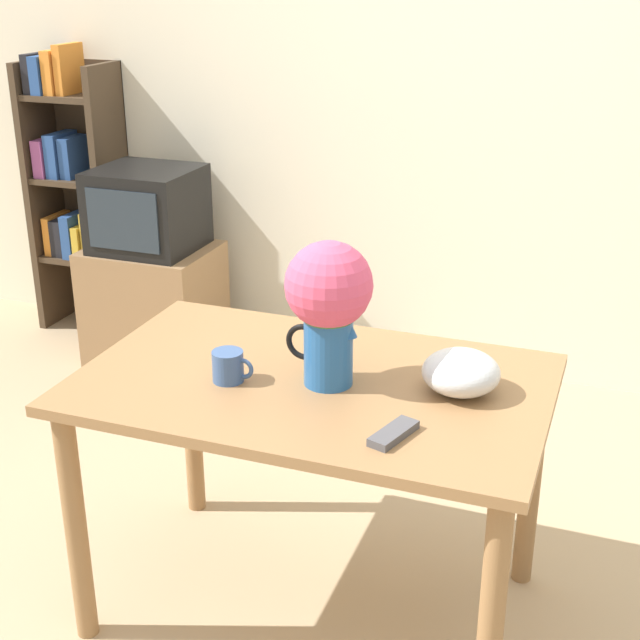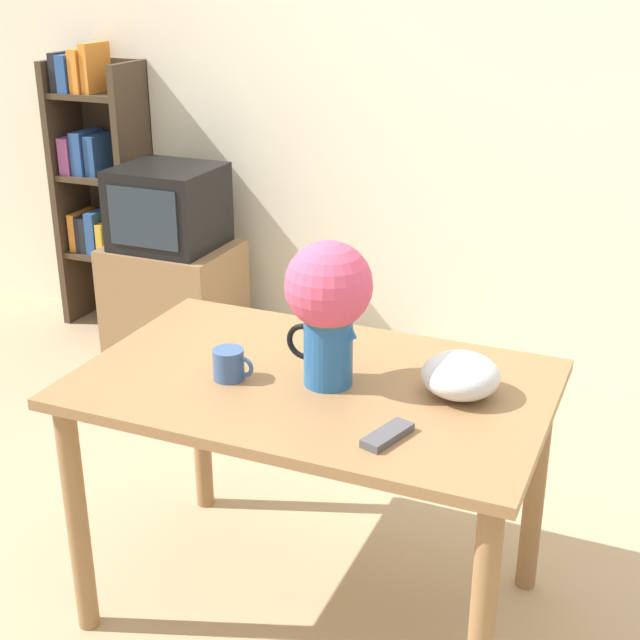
# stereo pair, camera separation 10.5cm
# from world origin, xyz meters

# --- Properties ---
(ground_plane) EXTENTS (12.00, 12.00, 0.00)m
(ground_plane) POSITION_xyz_m (0.00, 0.00, 0.00)
(ground_plane) COLOR tan
(wall_back) EXTENTS (8.00, 0.05, 2.60)m
(wall_back) POSITION_xyz_m (0.00, 1.91, 1.30)
(wall_back) COLOR #EDE5CC
(wall_back) RESTS_ON ground_plane
(table) EXTENTS (1.24, 0.79, 0.74)m
(table) POSITION_xyz_m (-0.13, 0.11, 0.63)
(table) COLOR olive
(table) RESTS_ON ground_plane
(flower_vase) EXTENTS (0.23, 0.23, 0.39)m
(flower_vase) POSITION_xyz_m (-0.08, 0.10, 0.97)
(flower_vase) COLOR #235B9E
(flower_vase) RESTS_ON table
(coffee_mug) EXTENTS (0.11, 0.08, 0.08)m
(coffee_mug) POSITION_xyz_m (-0.33, 0.02, 0.78)
(coffee_mug) COLOR #385689
(coffee_mug) RESTS_ON table
(white_bowl) EXTENTS (0.20, 0.20, 0.11)m
(white_bowl) POSITION_xyz_m (0.25, 0.17, 0.79)
(white_bowl) COLOR silver
(white_bowl) RESTS_ON table
(remote_control) EXTENTS (0.09, 0.16, 0.02)m
(remote_control) POSITION_xyz_m (0.16, -0.11, 0.75)
(remote_control) COLOR #4C4C51
(remote_control) RESTS_ON table
(tv_stand) EXTENTS (0.56, 0.45, 0.55)m
(tv_stand) POSITION_xyz_m (-1.43, 1.49, 0.28)
(tv_stand) COLOR #8E6B47
(tv_stand) RESTS_ON ground_plane
(tv_set) EXTENTS (0.44, 0.42, 0.36)m
(tv_set) POSITION_xyz_m (-1.43, 1.48, 0.74)
(tv_set) COLOR black
(tv_set) RESTS_ON tv_stand
(bookshelf) EXTENTS (0.44, 0.29, 1.41)m
(bookshelf) POSITION_xyz_m (-2.00, 1.76, 0.74)
(bookshelf) COLOR #423323
(bookshelf) RESTS_ON ground_plane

